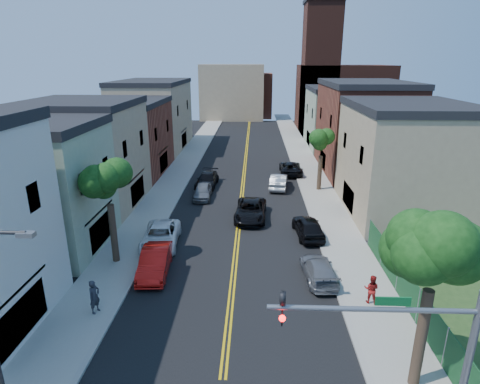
# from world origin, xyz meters

# --- Properties ---
(sidewalk_left) EXTENTS (3.20, 100.00, 0.15)m
(sidewalk_left) POSITION_xyz_m (-7.90, 40.00, 0.07)
(sidewalk_left) COLOR gray
(sidewalk_left) RESTS_ON ground
(sidewalk_right) EXTENTS (3.20, 100.00, 0.15)m
(sidewalk_right) POSITION_xyz_m (7.90, 40.00, 0.07)
(sidewalk_right) COLOR gray
(sidewalk_right) RESTS_ON ground
(curb_left) EXTENTS (0.30, 100.00, 0.15)m
(curb_left) POSITION_xyz_m (-6.15, 40.00, 0.07)
(curb_left) COLOR gray
(curb_left) RESTS_ON ground
(curb_right) EXTENTS (0.30, 100.00, 0.15)m
(curb_right) POSITION_xyz_m (6.15, 40.00, 0.07)
(curb_right) COLOR gray
(curb_right) RESTS_ON ground
(bldg_left_palegrn) EXTENTS (9.00, 8.00, 8.50)m
(bldg_left_palegrn) POSITION_xyz_m (-14.00, 16.00, 4.25)
(bldg_left_palegrn) COLOR gray
(bldg_left_palegrn) RESTS_ON ground
(bldg_left_tan_near) EXTENTS (9.00, 10.00, 9.00)m
(bldg_left_tan_near) POSITION_xyz_m (-14.00, 25.00, 4.50)
(bldg_left_tan_near) COLOR #998466
(bldg_left_tan_near) RESTS_ON ground
(bldg_left_brick) EXTENTS (9.00, 12.00, 8.00)m
(bldg_left_brick) POSITION_xyz_m (-14.00, 36.00, 4.00)
(bldg_left_brick) COLOR brown
(bldg_left_brick) RESTS_ON ground
(bldg_left_tan_far) EXTENTS (9.00, 16.00, 9.50)m
(bldg_left_tan_far) POSITION_xyz_m (-14.00, 50.00, 4.75)
(bldg_left_tan_far) COLOR #998466
(bldg_left_tan_far) RESTS_ON ground
(bldg_right_tan) EXTENTS (9.00, 12.00, 9.00)m
(bldg_right_tan) POSITION_xyz_m (14.00, 24.00, 4.50)
(bldg_right_tan) COLOR #998466
(bldg_right_tan) RESTS_ON ground
(bldg_right_brick) EXTENTS (9.00, 14.00, 10.00)m
(bldg_right_brick) POSITION_xyz_m (14.00, 38.00, 5.00)
(bldg_right_brick) COLOR brown
(bldg_right_brick) RESTS_ON ground
(bldg_right_palegrn) EXTENTS (9.00, 12.00, 8.50)m
(bldg_right_palegrn) POSITION_xyz_m (14.00, 52.00, 4.25)
(bldg_right_palegrn) COLOR gray
(bldg_right_palegrn) RESTS_ON ground
(church) EXTENTS (16.20, 14.20, 22.60)m
(church) POSITION_xyz_m (16.33, 67.07, 7.24)
(church) COLOR #4C2319
(church) RESTS_ON ground
(backdrop_left) EXTENTS (14.00, 8.00, 12.00)m
(backdrop_left) POSITION_xyz_m (-4.00, 82.00, 6.00)
(backdrop_left) COLOR #998466
(backdrop_left) RESTS_ON ground
(backdrop_center) EXTENTS (10.00, 8.00, 10.00)m
(backdrop_center) POSITION_xyz_m (0.00, 86.00, 5.00)
(backdrop_center) COLOR brown
(backdrop_center) RESTS_ON ground
(fence_right) EXTENTS (0.04, 15.00, 1.90)m
(fence_right) POSITION_xyz_m (9.50, 9.50, 1.10)
(fence_right) COLOR #143F1E
(fence_right) RESTS_ON sidewalk_right
(tree_left_mid) EXTENTS (5.20, 5.20, 9.29)m
(tree_left_mid) POSITION_xyz_m (-7.88, 14.01, 6.58)
(tree_left_mid) COLOR #36251B
(tree_left_mid) RESTS_ON sidewalk_left
(tree_right_corner) EXTENTS (5.80, 5.80, 10.35)m
(tree_right_corner) POSITION_xyz_m (7.93, 4.01, 7.31)
(tree_right_corner) COLOR #36251B
(tree_right_corner) RESTS_ON sidewalk_right
(tree_right_far) EXTENTS (4.40, 4.40, 8.03)m
(tree_right_far) POSITION_xyz_m (7.92, 30.01, 5.76)
(tree_right_far) COLOR #36251B
(tree_right_far) RESTS_ON sidewalk_right
(traffic_signal) EXTENTS (5.50, 0.31, 7.20)m
(traffic_signal) POSITION_xyz_m (5.87, -0.50, 4.79)
(traffic_signal) COLOR slate
(traffic_signal) RESTS_ON sidewalk_right
(red_sedan) EXTENTS (2.02, 4.89, 1.58)m
(red_sedan) POSITION_xyz_m (-4.95, 12.73, 0.79)
(red_sedan) COLOR red
(red_sedan) RESTS_ON ground
(white_pickup) EXTENTS (2.89, 5.57, 1.50)m
(white_pickup) POSITION_xyz_m (-5.50, 16.61, 0.75)
(white_pickup) COLOR white
(white_pickup) RESTS_ON ground
(grey_car_left) EXTENTS (1.76, 4.17, 1.41)m
(grey_car_left) POSITION_xyz_m (-3.80, 27.14, 0.70)
(grey_car_left) COLOR slate
(grey_car_left) RESTS_ON ground
(black_car_left) EXTENTS (2.32, 5.12, 1.45)m
(black_car_left) POSITION_xyz_m (-3.80, 30.99, 0.73)
(black_car_left) COLOR black
(black_car_left) RESTS_ON ground
(grey_car_right) EXTENTS (2.10, 4.57, 1.29)m
(grey_car_right) POSITION_xyz_m (5.25, 12.39, 0.65)
(grey_car_right) COLOR slate
(grey_car_right) RESTS_ON ground
(black_car_right) EXTENTS (2.31, 4.75, 1.56)m
(black_car_right) POSITION_xyz_m (5.38, 18.67, 0.78)
(black_car_right) COLOR black
(black_car_right) RESTS_ON ground
(silver_car_right) EXTENTS (2.24, 4.88, 1.55)m
(silver_car_right) POSITION_xyz_m (3.80, 30.65, 0.78)
(silver_car_right) COLOR #A7AAAF
(silver_car_right) RESTS_ON ground
(dark_car_right_far) EXTENTS (2.48, 5.35, 1.48)m
(dark_car_right_far) POSITION_xyz_m (5.50, 36.22, 0.74)
(dark_car_right_far) COLOR black
(dark_car_right_far) RESTS_ON ground
(black_suv_lane) EXTENTS (2.80, 5.60, 1.52)m
(black_suv_lane) POSITION_xyz_m (0.96, 22.06, 0.76)
(black_suv_lane) COLOR black
(black_suv_lane) RESTS_ON ground
(pedestrian_left) EXTENTS (0.67, 0.79, 1.85)m
(pedestrian_left) POSITION_xyz_m (-7.06, 8.32, 1.07)
(pedestrian_left) COLOR #27272F
(pedestrian_left) RESTS_ON sidewalk_left
(pedestrian_right) EXTENTS (0.99, 0.89, 1.66)m
(pedestrian_right) POSITION_xyz_m (7.69, 9.75, 0.98)
(pedestrian_right) COLOR maroon
(pedestrian_right) RESTS_ON sidewalk_right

